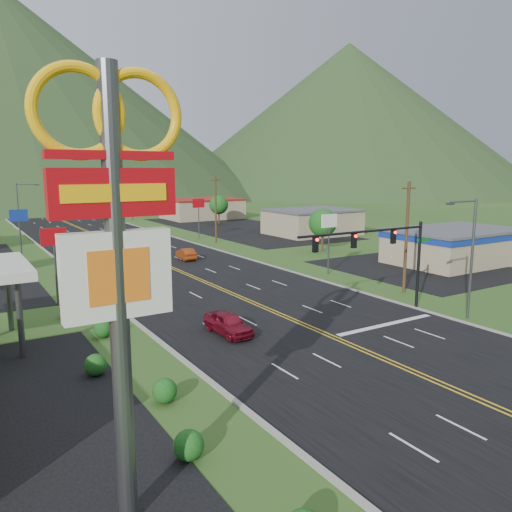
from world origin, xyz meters
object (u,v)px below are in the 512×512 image
car_red_near (228,324)px  car_dark_mid (118,254)px  traffic_signal (383,247)px  pylon_sign (115,231)px  car_red_far (186,254)px  streetlight_east (470,251)px  streetlight_west (21,209)px

car_red_near → car_dark_mid: (2.02, 32.09, -0.10)m
traffic_signal → car_dark_mid: (-10.08, 34.27, -4.68)m
pylon_sign → car_red_far: size_ratio=3.34×
pylon_sign → streetlight_east: size_ratio=1.56×
car_red_far → car_red_near: bearing=76.8°
streetlight_west → car_red_near: (6.06, -53.82, -4.43)m
traffic_signal → car_dark_mid: traffic_signal is taller
traffic_signal → streetlight_west: size_ratio=1.46×
pylon_sign → streetlight_west: pylon_sign is taller
pylon_sign → traffic_signal: size_ratio=1.07×
traffic_signal → car_red_near: bearing=169.8°
car_red_near → car_red_far: 29.17m
traffic_signal → streetlight_west: streetlight_west is taller
streetlight_west → car_dark_mid: 23.63m
streetlight_west → car_red_far: size_ratio=2.14×
car_red_far → traffic_signal: bearing=100.7°
streetlight_east → car_red_near: streetlight_east is taller
car_red_near → car_dark_mid: size_ratio=0.99×
pylon_sign → streetlight_west: 68.33m
pylon_sign → traffic_signal: pylon_sign is taller
car_dark_mid → car_red_far: 8.41m
car_dark_mid → car_red_far: (7.17, -4.41, 0.04)m
pylon_sign → traffic_signal: bearing=27.1°
streetlight_east → car_red_far: (-7.60, 33.86, -4.49)m
streetlight_west → streetlight_east: bearing=-69.1°
car_red_far → streetlight_west: bearing=-54.6°
streetlight_east → car_red_far: size_ratio=2.14×
pylon_sign → car_red_far: bearing=63.8°
streetlight_west → car_red_far: bearing=-59.7°
pylon_sign → streetlight_east: pylon_sign is taller
car_red_near → car_dark_mid: 32.16m
streetlight_east → streetlight_west: size_ratio=1.00×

